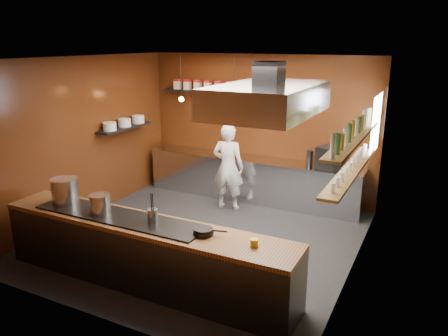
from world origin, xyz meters
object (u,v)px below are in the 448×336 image
Objects in this scene: stockpot_large at (65,191)px; stockpot_small at (100,204)px; extractor_hood at (268,99)px; chef at (228,167)px; espresso_machine at (330,158)px.

stockpot_large reaches higher than stockpot_small.
extractor_hood is 2.92m from chef.
stockpot_small is (-1.99, -1.23, -1.43)m from extractor_hood.
extractor_hood is 6.98× the size of stockpot_small.
stockpot_large is 3.28m from chef.
stockpot_small is 3.15m from chef.
extractor_hood reaches higher than chef.
chef is (-1.83, -0.68, -0.25)m from espresso_machine.
stockpot_large is (-2.73, -1.15, -1.38)m from extractor_hood.
stockpot_large is at bearing -110.41° from espresso_machine.
extractor_hood is 1.16× the size of chef.
stockpot_small is (0.74, -0.07, -0.05)m from stockpot_large.
stockpot_large is 0.75m from stockpot_small.
stockpot_large is 1.35× the size of stockpot_small.
stockpot_small is at bearing -148.32° from extractor_hood.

